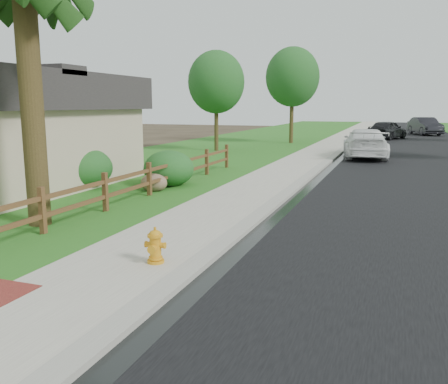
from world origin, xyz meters
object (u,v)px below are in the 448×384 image
at_px(ranch_fence, 129,184).
at_px(fire_hydrant, 155,246).
at_px(dark_car_mid, 387,130).
at_px(white_suv, 365,143).

xyz_separation_m(ranch_fence, fire_hydrant, (3.32, -4.62, -0.22)).
height_order(fire_hydrant, dark_car_mid, dark_car_mid).
relative_size(ranch_fence, dark_car_mid, 3.64).
height_order(ranch_fence, fire_hydrant, ranch_fence).
bearing_deg(ranch_fence, fire_hydrant, -54.32).
bearing_deg(dark_car_mid, fire_hydrant, 106.90).
relative_size(fire_hydrant, dark_car_mid, 0.14).
bearing_deg(dark_car_mid, white_suv, 108.94).
xyz_separation_m(white_suv, dark_car_mid, (0.81, 15.62, 0.00)).
relative_size(white_suv, dark_car_mid, 1.17).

